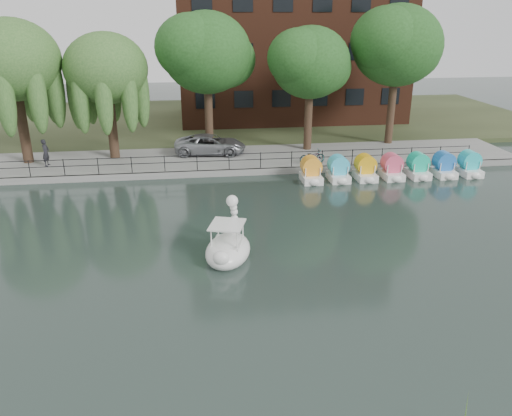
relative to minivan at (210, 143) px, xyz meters
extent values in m
plane|color=#374841|center=(1.01, -16.99, -1.18)|extent=(120.00, 120.00, 0.00)
cube|color=gray|center=(1.01, -0.99, -0.98)|extent=(40.00, 6.00, 0.40)
cube|color=gray|center=(1.01, -3.94, -0.98)|extent=(40.00, 0.25, 0.40)
cube|color=#47512D|center=(1.01, 13.01, -1.00)|extent=(60.00, 22.00, 0.36)
cylinder|color=black|center=(1.01, -3.74, 0.17)|extent=(32.00, 0.04, 0.04)
cylinder|color=black|center=(1.01, -3.74, -0.23)|extent=(32.00, 0.04, 0.04)
cylinder|color=black|center=(1.01, -3.74, -0.28)|extent=(0.05, 0.05, 1.00)
cube|color=#4C1E16|center=(8.01, 13.01, 8.18)|extent=(20.00, 10.00, 18.00)
cylinder|color=#473323|center=(-11.99, -0.49, 1.32)|extent=(0.60, 0.60, 4.20)
ellipsoid|color=#5A853D|center=(-11.99, -0.49, 5.73)|extent=(5.88, 5.88, 5.00)
cylinder|color=#473323|center=(-6.49, 0.01, 1.12)|extent=(0.60, 0.60, 3.80)
ellipsoid|color=#5A853D|center=(-6.49, 0.01, 5.11)|extent=(5.32, 5.32, 4.52)
cylinder|color=#473323|center=(0.01, 1.01, 1.47)|extent=(0.60, 0.60, 4.50)
ellipsoid|color=#2D6827|center=(0.01, 1.01, 5.92)|extent=(6.00, 6.00, 5.10)
cylinder|color=#473323|center=(7.01, 0.51, 1.25)|extent=(0.60, 0.60, 4.05)
ellipsoid|color=#2D6827|center=(7.01, 0.51, 5.25)|extent=(5.40, 5.40, 4.59)
cylinder|color=#473323|center=(13.51, 1.51, 1.58)|extent=(0.60, 0.60, 4.72)
ellipsoid|color=#2D6827|center=(13.51, 1.51, 6.26)|extent=(6.30, 6.30, 5.36)
imported|color=gray|center=(0.00, 0.00, 0.00)|extent=(3.16, 5.84, 1.56)
imported|color=gray|center=(6.49, -3.13, -0.28)|extent=(0.83, 1.79, 1.00)
imported|color=black|center=(-10.55, -1.51, 0.21)|extent=(0.61, 0.79, 1.98)
ellipsoid|color=white|center=(0.04, -15.21, -0.86)|extent=(2.57, 3.28, 0.64)
cube|color=white|center=(0.01, -15.31, -0.54)|extent=(1.50, 1.57, 0.32)
cube|color=white|center=(0.02, -15.26, 0.34)|extent=(1.69, 1.77, 0.06)
ellipsoid|color=white|center=(-0.32, -16.38, -0.59)|extent=(0.79, 0.70, 0.60)
sphere|color=white|center=(0.32, -14.30, 1.00)|extent=(0.51, 0.51, 0.51)
cone|color=black|center=(0.42, -13.97, 0.97)|extent=(0.28, 0.33, 0.21)
cylinder|color=yellow|center=(0.38, -14.11, 0.98)|extent=(0.30, 0.18, 0.28)
cube|color=white|center=(5.83, -5.74, -0.96)|extent=(1.15, 1.70, 0.44)
cylinder|color=#F89F2A|center=(5.83, -5.64, -0.23)|extent=(0.90, 1.20, 0.90)
cube|color=white|center=(7.53, -5.74, -0.96)|extent=(1.15, 1.70, 0.44)
cylinder|color=#3CBDDF|center=(7.53, -5.64, -0.23)|extent=(0.90, 1.20, 0.90)
cube|color=white|center=(9.23, -5.74, -0.96)|extent=(1.15, 1.70, 0.44)
cylinder|color=gold|center=(9.23, -5.64, -0.23)|extent=(0.90, 1.20, 0.90)
cube|color=white|center=(10.93, -5.74, -0.96)|extent=(1.15, 1.70, 0.44)
cylinder|color=#DC4D6E|center=(10.93, -5.64, -0.23)|extent=(0.90, 1.20, 0.90)
cube|color=white|center=(12.63, -5.74, -0.96)|extent=(1.15, 1.70, 0.44)
cylinder|color=#14C496|center=(12.63, -5.64, -0.23)|extent=(0.90, 1.20, 0.90)
cube|color=white|center=(14.33, -5.74, -0.96)|extent=(1.15, 1.70, 0.44)
cylinder|color=blue|center=(14.33, -5.64, -0.23)|extent=(0.90, 1.20, 0.90)
cube|color=white|center=(16.03, -5.74, -0.96)|extent=(1.15, 1.70, 0.44)
cylinder|color=#26C6CD|center=(16.03, -5.64, -0.23)|extent=(0.90, 1.20, 0.90)
camera|label=1|loc=(-1.23, -33.93, 8.37)|focal=35.00mm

